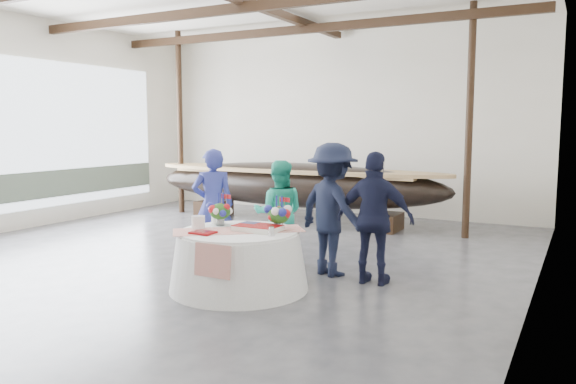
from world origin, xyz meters
The scene contains 12 objects.
floor centered at (0.00, 0.00, 0.00)m, with size 10.00×12.00×0.01m, color #3D3D42.
wall_back centered at (0.00, 6.00, 2.25)m, with size 10.00×0.02×4.50m, color silver.
wall_right centered at (5.00, 0.00, 2.25)m, with size 0.02×12.00×4.50m, color silver.
pavilion_structure centered at (0.00, 0.72, 4.00)m, with size 9.80×11.76×4.50m.
open_bay centered at (-4.95, 1.00, 1.83)m, with size 0.03×7.00×3.20m.
longboat_display centered at (-0.33, 4.08, 0.87)m, with size 7.25×1.45×1.36m.
banquet_table centered at (1.48, -0.93, 0.40)m, with size 1.86×1.86×0.80m.
tabletop_items centered at (1.46, -0.76, 0.95)m, with size 1.68×1.51×0.40m.
guest_woman_blue centered at (0.25, 0.21, 0.91)m, with size 0.66×0.44×1.82m, color navy.
guest_woman_teal centered at (1.33, 0.46, 0.83)m, with size 0.80×0.63×1.66m, color #23B592.
guest_man_left centered at (2.29, 0.33, 0.97)m, with size 1.25×0.72×1.94m, color black.
guest_man_right centered at (3.00, 0.16, 0.92)m, with size 1.08×0.45×1.84m, color black.
Camera 1 is at (5.51, -7.11, 2.18)m, focal length 35.00 mm.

